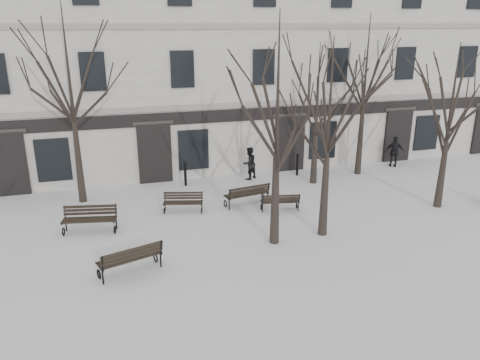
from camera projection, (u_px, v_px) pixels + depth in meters
name	position (u px, v px, depth m)	size (l,w,h in m)	color
ground	(281.00, 241.00, 16.76)	(100.00, 100.00, 0.00)	silver
building	(202.00, 58.00, 26.80)	(40.40, 10.20, 11.40)	silver
tree_1	(278.00, 104.00, 15.12)	(5.52, 5.52, 7.89)	black
tree_2	(329.00, 116.00, 15.94)	(4.94, 4.94, 7.06)	black
tree_3	(451.00, 108.00, 18.63)	(4.73, 4.73, 6.76)	black
tree_4	(69.00, 80.00, 18.87)	(5.88, 5.88, 8.40)	black
tree_5	(318.00, 98.00, 21.63)	(4.64, 4.64, 6.63)	black
tree_6	(366.00, 76.00, 22.77)	(5.57, 5.57, 7.96)	black
bench_0	(90.00, 218.00, 17.39)	(2.05, 1.07, 0.99)	black
bench_1	(130.00, 258.00, 14.43)	(2.08, 1.28, 1.00)	black
bench_2	(280.00, 201.00, 19.33)	(1.66, 0.87, 0.80)	black
bench_3	(183.00, 202.00, 19.28)	(1.69, 0.97, 0.81)	black
bench_4	(247.00, 194.00, 19.90)	(2.00, 1.01, 0.97)	black
bollard_a	(185.00, 173.00, 22.34)	(0.15, 0.15, 1.17)	black
bollard_b	(297.00, 164.00, 23.87)	(0.15, 0.15, 1.14)	black
pedestrian_b	(249.00, 179.00, 23.51)	(0.80, 0.62, 1.64)	black
pedestrian_c	(393.00, 167.00, 25.52)	(0.99, 0.41, 1.68)	black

